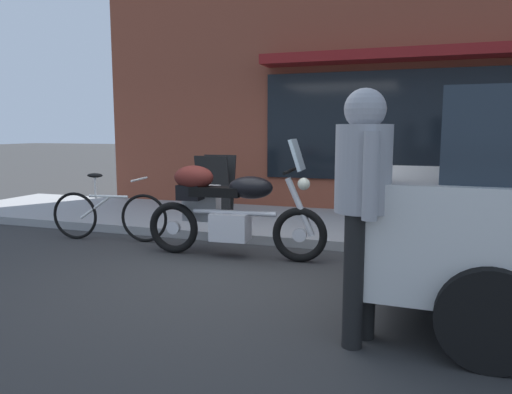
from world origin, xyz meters
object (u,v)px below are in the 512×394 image
at_px(parked_bicycle, 109,214).
at_px(pedestrian_walking, 363,185).
at_px(touring_motorcycle, 225,206).
at_px(sandwich_board_sign, 216,186).

distance_m(parked_bicycle, pedestrian_walking, 4.26).
relative_size(parked_bicycle, pedestrian_walking, 0.93).
distance_m(touring_motorcycle, parked_bicycle, 1.83).
bearing_deg(sandwich_board_sign, pedestrian_walking, -53.97).
relative_size(touring_motorcycle, sandwich_board_sign, 2.25).
xyz_separation_m(pedestrian_walking, sandwich_board_sign, (-2.73, 3.75, -0.51)).
distance_m(touring_motorcycle, pedestrian_walking, 2.67).
height_order(touring_motorcycle, pedestrian_walking, pedestrian_walking).
height_order(pedestrian_walking, sandwich_board_sign, pedestrian_walking).
relative_size(pedestrian_walking, sandwich_board_sign, 1.83).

